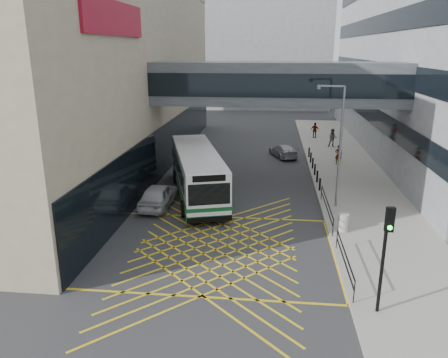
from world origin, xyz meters
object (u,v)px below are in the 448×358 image
(car_dark, at_px, (202,162))
(street_lamp, at_px, (338,140))
(car_white, at_px, (159,195))
(pedestrian_a, at_px, (338,155))
(pedestrian_b, at_px, (333,138))
(bus, at_px, (197,172))
(car_silver, at_px, (283,150))
(traffic_light, at_px, (386,245))
(pedestrian_c, at_px, (315,130))
(litter_bin, at_px, (343,222))

(car_dark, height_order, street_lamp, street_lamp)
(car_white, height_order, pedestrian_a, pedestrian_a)
(car_dark, relative_size, pedestrian_b, 2.44)
(bus, height_order, car_dark, bus)
(car_white, xyz_separation_m, car_silver, (8.37, 14.51, -0.14))
(car_dark, height_order, car_silver, car_dark)
(traffic_light, distance_m, street_lamp, 12.01)
(car_white, relative_size, pedestrian_b, 2.66)
(bus, relative_size, pedestrian_c, 6.85)
(car_silver, xyz_separation_m, pedestrian_b, (5.10, 4.25, 0.44))
(bus, distance_m, pedestrian_c, 23.17)
(bus, bearing_deg, pedestrian_a, 23.76)
(car_dark, relative_size, pedestrian_c, 2.59)
(car_dark, bearing_deg, pedestrian_a, -167.33)
(street_lamp, bearing_deg, litter_bin, -80.86)
(traffic_light, bearing_deg, pedestrian_b, 83.54)
(street_lamp, distance_m, litter_bin, 5.55)
(car_silver, bearing_deg, pedestrian_b, -159.86)
(litter_bin, distance_m, pedestrian_b, 21.99)
(litter_bin, distance_m, pedestrian_a, 14.91)
(car_white, xyz_separation_m, car_dark, (1.43, 9.21, -0.08))
(pedestrian_a, bearing_deg, bus, 33.83)
(bus, bearing_deg, car_white, -147.37)
(bus, distance_m, street_lamp, 9.68)
(car_silver, height_order, pedestrian_a, pedestrian_a)
(car_silver, bearing_deg, car_dark, 17.75)
(traffic_light, height_order, street_lamp, street_lamp)
(car_white, bearing_deg, car_silver, -118.53)
(car_dark, bearing_deg, pedestrian_c, -126.28)
(car_white, height_order, car_dark, car_white)
(litter_bin, xyz_separation_m, pedestrian_b, (2.16, 21.88, 0.42))
(street_lamp, height_order, litter_bin, street_lamp)
(bus, height_order, pedestrian_c, bus)
(pedestrian_b, height_order, pedestrian_c, pedestrian_b)
(traffic_light, relative_size, pedestrian_a, 2.56)
(pedestrian_b, bearing_deg, pedestrian_a, -88.78)
(traffic_light, relative_size, litter_bin, 4.42)
(litter_bin, bearing_deg, pedestrian_a, 83.17)
(bus, relative_size, street_lamp, 1.55)
(car_white, bearing_deg, pedestrian_b, -124.24)
(car_white, relative_size, pedestrian_c, 2.82)
(car_silver, bearing_deg, car_white, 40.36)
(bus, xyz_separation_m, pedestrian_b, (11.33, 16.30, -0.66))
(bus, bearing_deg, pedestrian_b, 38.84)
(traffic_light, bearing_deg, car_white, 133.45)
(bus, bearing_deg, traffic_light, -71.73)
(bus, distance_m, pedestrian_a, 14.32)
(bus, xyz_separation_m, pedestrian_c, (9.95, 20.91, -0.72))
(traffic_light, xyz_separation_m, pedestrian_b, (1.99, 29.82, -1.93))
(car_silver, relative_size, street_lamp, 0.54)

